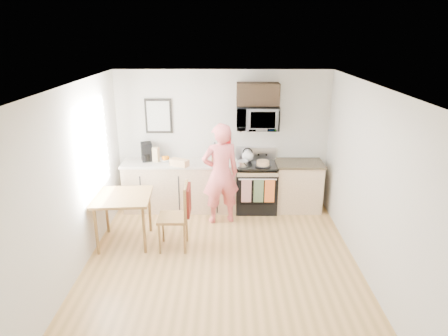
{
  "coord_description": "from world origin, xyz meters",
  "views": [
    {
      "loc": [
        0.07,
        -5.06,
        3.25
      ],
      "look_at": [
        0.03,
        1.0,
        1.17
      ],
      "focal_mm": 32.0,
      "sensor_mm": 36.0,
      "label": 1
    }
  ],
  "objects_px": {
    "range": "(256,188)",
    "chair": "(182,208)",
    "cake": "(263,164)",
    "dining_table": "(123,201)",
    "microwave": "(257,118)",
    "person": "(221,174)"
  },
  "relations": [
    {
      "from": "person",
      "to": "dining_table",
      "type": "xyz_separation_m",
      "value": [
        -1.53,
        -0.77,
        -0.18
      ]
    },
    {
      "from": "chair",
      "to": "cake",
      "type": "relative_size",
      "value": 3.79
    },
    {
      "from": "range",
      "to": "microwave",
      "type": "distance_m",
      "value": 1.33
    },
    {
      "from": "dining_table",
      "to": "cake",
      "type": "bearing_deg",
      "value": 26.47
    },
    {
      "from": "dining_table",
      "to": "range",
      "type": "bearing_deg",
      "value": 30.54
    },
    {
      "from": "microwave",
      "to": "range",
      "type": "bearing_deg",
      "value": -89.94
    },
    {
      "from": "microwave",
      "to": "dining_table",
      "type": "distance_m",
      "value": 2.8
    },
    {
      "from": "person",
      "to": "chair",
      "type": "relative_size",
      "value": 1.69
    },
    {
      "from": "range",
      "to": "cake",
      "type": "relative_size",
      "value": 4.11
    },
    {
      "from": "chair",
      "to": "cake",
      "type": "bearing_deg",
      "value": 43.54
    },
    {
      "from": "range",
      "to": "microwave",
      "type": "xyz_separation_m",
      "value": [
        -0.0,
        0.1,
        1.32
      ]
    },
    {
      "from": "microwave",
      "to": "person",
      "type": "xyz_separation_m",
      "value": [
        -0.66,
        -0.63,
        -0.86
      ]
    },
    {
      "from": "cake",
      "to": "microwave",
      "type": "bearing_deg",
      "value": 112.16
    },
    {
      "from": "cake",
      "to": "person",
      "type": "bearing_deg",
      "value": -153.87
    },
    {
      "from": "microwave",
      "to": "person",
      "type": "height_order",
      "value": "microwave"
    },
    {
      "from": "range",
      "to": "dining_table",
      "type": "bearing_deg",
      "value": -149.46
    },
    {
      "from": "dining_table",
      "to": "cake",
      "type": "xyz_separation_m",
      "value": [
        2.29,
        1.14,
        0.25
      ]
    },
    {
      "from": "microwave",
      "to": "person",
      "type": "relative_size",
      "value": 0.42
    },
    {
      "from": "microwave",
      "to": "dining_table",
      "type": "xyz_separation_m",
      "value": [
        -2.19,
        -1.4,
        -1.04
      ]
    },
    {
      "from": "range",
      "to": "chair",
      "type": "distance_m",
      "value": 1.93
    },
    {
      "from": "range",
      "to": "chair",
      "type": "xyz_separation_m",
      "value": [
        -1.24,
        -1.46,
        0.25
      ]
    },
    {
      "from": "range",
      "to": "cake",
      "type": "distance_m",
      "value": 0.56
    }
  ]
}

